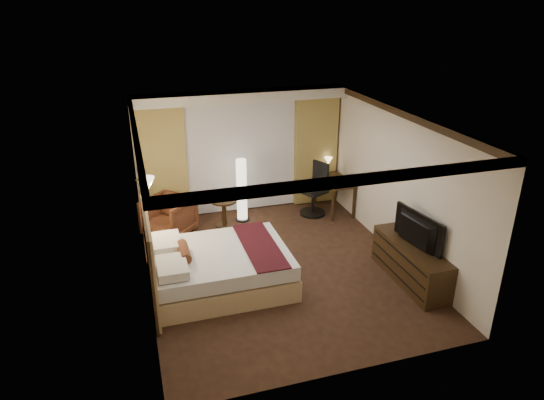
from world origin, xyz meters
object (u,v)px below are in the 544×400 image
object	(u,v)px
armchair	(169,215)
office_chair	(313,189)
floor_lamp	(242,190)
bed	(221,268)
side_table	(224,213)
desk	(334,195)
dresser	(411,263)
television	(413,228)

from	to	relation	value
armchair	office_chair	world-z (taller)	office_chair
floor_lamp	armchair	bearing A→B (deg)	-171.22
bed	side_table	size ratio (longest dim) A/B	3.74
armchair	floor_lamp	size ratio (longest dim) A/B	0.63
bed	desk	distance (m)	3.79
office_chair	desk	bearing A→B (deg)	-19.20
armchair	office_chair	xyz separation A→B (m)	(3.14, 0.09, 0.15)
desk	side_table	bearing A→B (deg)	-178.48
desk	dresser	size ratio (longest dim) A/B	0.63
bed	television	size ratio (longest dim) A/B	2.00
floor_lamp	office_chair	distance (m)	1.58
television	desk	bearing A→B (deg)	-8.06
bed	desk	xyz separation A→B (m)	(3.03, 2.28, 0.05)
television	dresser	bearing A→B (deg)	-98.43
side_table	floor_lamp	xyz separation A→B (m)	(0.42, 0.17, 0.40)
bed	side_table	world-z (taller)	bed
dresser	television	xyz separation A→B (m)	(-0.03, 0.00, 0.66)
side_table	dresser	size ratio (longest dim) A/B	0.34
television	office_chair	bearing A→B (deg)	1.83
armchair	side_table	distance (m)	1.16
desk	television	distance (m)	3.14
desk	office_chair	world-z (taller)	office_chair
desk	office_chair	distance (m)	0.57
armchair	floor_lamp	world-z (taller)	floor_lamp
armchair	dresser	distance (m)	4.74
floor_lamp	office_chair	bearing A→B (deg)	-5.71
floor_lamp	desk	world-z (taller)	floor_lamp
side_table	television	world-z (taller)	television
armchair	television	distance (m)	4.75
bed	office_chair	xyz separation A→B (m)	(2.50, 2.23, 0.26)
bed	television	xyz separation A→B (m)	(3.05, -0.79, 0.67)
armchair	television	xyz separation A→B (m)	(3.69, -2.94, 0.56)
bed	office_chair	world-z (taller)	office_chair
floor_lamp	television	distance (m)	3.83
office_chair	television	bearing A→B (deg)	-104.34
desk	television	world-z (taller)	television
bed	dresser	distance (m)	3.18
side_table	floor_lamp	world-z (taller)	floor_lamp
floor_lamp	dresser	distance (m)	3.85
desk	dresser	distance (m)	3.08
television	armchair	bearing A→B (deg)	42.99
floor_lamp	television	world-z (taller)	floor_lamp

